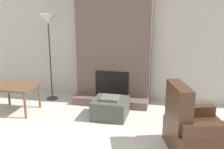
{
  "coord_description": "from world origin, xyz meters",
  "views": [
    {
      "loc": [
        1.29,
        -2.74,
        2.13
      ],
      "look_at": [
        0.0,
        2.79,
        0.63
      ],
      "focal_mm": 45.0,
      "sensor_mm": 36.0,
      "label": 1
    }
  ],
  "objects_px": {
    "side_table": "(15,88)",
    "floor_lamp_left": "(48,24)",
    "armchair": "(193,131)",
    "ottoman": "(110,108)"
  },
  "relations": [
    {
      "from": "armchair",
      "to": "side_table",
      "type": "height_order",
      "value": "armchair"
    },
    {
      "from": "armchair",
      "to": "side_table",
      "type": "bearing_deg",
      "value": 59.16
    },
    {
      "from": "ottoman",
      "to": "floor_lamp_left",
      "type": "bearing_deg",
      "value": 155.27
    },
    {
      "from": "armchair",
      "to": "floor_lamp_left",
      "type": "bearing_deg",
      "value": 43.72
    },
    {
      "from": "side_table",
      "to": "floor_lamp_left",
      "type": "height_order",
      "value": "floor_lamp_left"
    },
    {
      "from": "armchair",
      "to": "floor_lamp_left",
      "type": "xyz_separation_m",
      "value": [
        -2.94,
        1.58,
        1.36
      ]
    },
    {
      "from": "armchair",
      "to": "ottoman",
      "type": "bearing_deg",
      "value": 40.39
    },
    {
      "from": "ottoman",
      "to": "floor_lamp_left",
      "type": "xyz_separation_m",
      "value": [
        -1.5,
        0.69,
        1.47
      ]
    },
    {
      "from": "side_table",
      "to": "floor_lamp_left",
      "type": "xyz_separation_m",
      "value": [
        0.37,
        0.83,
        1.19
      ]
    },
    {
      "from": "floor_lamp_left",
      "to": "ottoman",
      "type": "bearing_deg",
      "value": -24.73
    }
  ]
}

